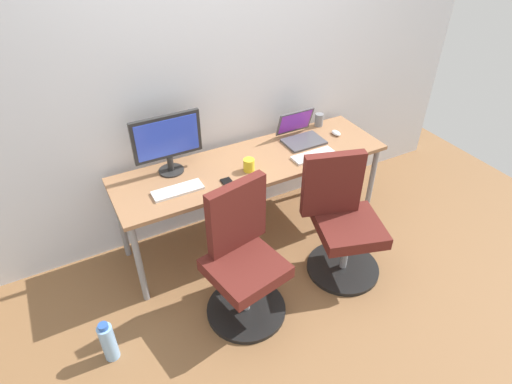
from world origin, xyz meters
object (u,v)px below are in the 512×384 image
Objects in this scene: office_chair_right at (342,223)px; water_bottle_on_floor at (108,342)px; office_chair_left at (243,260)px; coffee_mug at (249,165)px; open_laptop at (300,133)px; desktop_monitor at (167,140)px.

water_bottle_on_floor is at bearing 179.27° from office_chair_right.
office_chair_left is 0.94m from water_bottle_on_floor.
water_bottle_on_floor is at bearing -157.70° from coffee_mug.
office_chair_right is 10.22× the size of coffee_mug.
water_bottle_on_floor is at bearing -158.37° from open_laptop.
office_chair_left is at bearing -140.47° from open_laptop.
desktop_monitor reaches higher than water_bottle_on_floor.
office_chair_left is 3.03× the size of water_bottle_on_floor.
water_bottle_on_floor is at bearing 178.73° from office_chair_left.
office_chair_right is at bearing -97.21° from open_laptop.
open_laptop is (1.06, -0.04, -0.20)m from desktop_monitor.
office_chair_left reaches higher than coffee_mug.
office_chair_right is 1.71m from water_bottle_on_floor.
office_chair_right is 1.35m from desktop_monitor.
open_laptop is at bearing 20.15° from coffee_mug.
water_bottle_on_floor is (-0.90, 0.02, -0.28)m from office_chair_left.
desktop_monitor is at bearing 102.72° from office_chair_left.
open_laptop is 3.37× the size of coffee_mug.
open_laptop is at bearing -2.43° from desktop_monitor.
office_chair_right is at bearing -0.73° from water_bottle_on_floor.
coffee_mug is at bearing 22.30° from water_bottle_on_floor.
water_bottle_on_floor is 1.33m from desktop_monitor.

